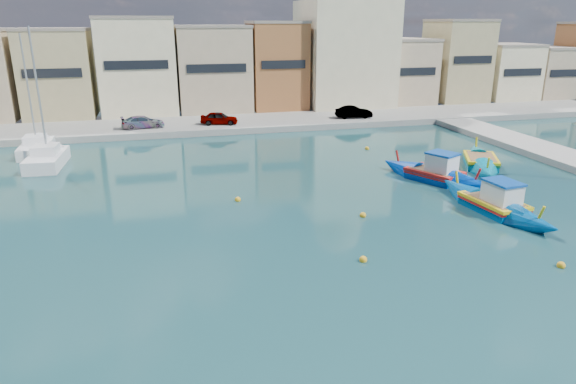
{
  "coord_description": "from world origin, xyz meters",
  "views": [
    {
      "loc": [
        -12.31,
        -19.68,
        10.23
      ],
      "look_at": [
        -5.69,
        6.0,
        1.4
      ],
      "focal_mm": 32.0,
      "sensor_mm": 36.0,
      "label": 1
    }
  ],
  "objects": [
    {
      "name": "north_quay",
      "position": [
        0.0,
        32.0,
        0.3
      ],
      "size": [
        80.0,
        8.0,
        0.6
      ],
      "primitive_type": "cube",
      "color": "gray",
      "rests_on": "ground"
    },
    {
      "name": "ground",
      "position": [
        0.0,
        0.0,
        0.0
      ],
      "size": [
        160.0,
        160.0,
        0.0
      ],
      "primitive_type": "plane",
      "color": "#123336",
      "rests_on": "ground"
    },
    {
      "name": "mooring_buoys",
      "position": [
        2.8,
        3.54,
        0.08
      ],
      "size": [
        24.47,
        24.15,
        0.36
      ],
      "color": "#F1AB19",
      "rests_on": "ground"
    },
    {
      "name": "north_townhouses",
      "position": [
        6.68,
        39.36,
        5.0
      ],
      "size": [
        83.2,
        7.87,
        10.19
      ],
      "color": "tan",
      "rests_on": "ground"
    },
    {
      "name": "yacht_midnorth",
      "position": [
        -20.35,
        22.05,
        0.43
      ],
      "size": [
        2.64,
        7.7,
        10.78
      ],
      "color": "white",
      "rests_on": "ground"
    },
    {
      "name": "luzzu_cyan_mid",
      "position": [
        10.76,
        12.4,
        0.28
      ],
      "size": [
        5.94,
        8.96,
        2.66
      ],
      "color": "#007EA0",
      "rests_on": "ground"
    },
    {
      "name": "yacht_north",
      "position": [
        -22.0,
        26.35,
        0.4
      ],
      "size": [
        2.36,
        7.67,
        10.16
      ],
      "color": "white",
      "rests_on": "ground"
    },
    {
      "name": "luzzu_blue_cabin",
      "position": [
        5.59,
        10.0,
        0.37
      ],
      "size": [
        5.83,
        8.68,
        3.07
      ],
      "color": "#0038A6",
      "rests_on": "ground"
    },
    {
      "name": "luzzu_turquoise_cabin",
      "position": [
        5.8,
        3.83,
        0.36
      ],
      "size": [
        3.0,
        9.38,
        2.96
      ],
      "color": "#005096",
      "rests_on": "ground"
    },
    {
      "name": "church_block",
      "position": [
        10.0,
        40.0,
        8.41
      ],
      "size": [
        10.0,
        10.0,
        19.1
      ],
      "color": "beige",
      "rests_on": "ground"
    },
    {
      "name": "parked_cars",
      "position": [
        -4.59,
        30.5,
        1.2
      ],
      "size": [
        25.41,
        2.29,
        1.25
      ],
      "color": "#4C1919",
      "rests_on": "north_quay"
    }
  ]
}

